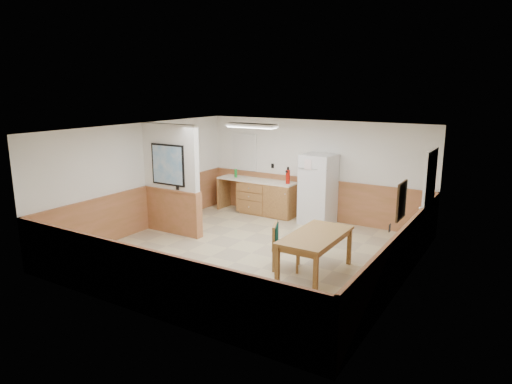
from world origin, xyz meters
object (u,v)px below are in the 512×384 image
Objects in this scene: fire_extinguisher at (288,176)px; dining_bench at (388,268)px; dining_table at (316,239)px; soap_bottle at (236,173)px; refrigerator at (318,189)px; dining_chair at (282,243)px.

dining_bench is at bearing -57.66° from fire_extinguisher.
soap_bottle is (-3.68, 2.94, 0.36)m from dining_table.
refrigerator is 3.18m from dining_table.
dining_chair is (-0.65, -0.07, -0.16)m from dining_table.
dining_bench is 5.74m from soap_bottle.
dining_table is at bearing -38.58° from soap_bottle.
soap_bottle is at bearing 147.98° from dining_bench.
refrigerator is 4.03× the size of fire_extinguisher.
fire_extinguisher is at bearing 137.60° from dining_bench.
dining_chair is 3.72× the size of soap_bottle.
refrigerator is at bearing -19.43° from fire_extinguisher.
refrigerator is 3.82m from dining_bench.
dining_table is 0.67m from dining_chair.
refrigerator is 3.07m from dining_chair.
dining_bench is at bearing 4.46° from dining_table.
refrigerator reaches higher than dining_bench.
dining_chair is at bearing -174.07° from dining_table.
soap_bottle is (-2.42, 0.02, 0.16)m from refrigerator.
soap_bottle reaches higher than dining_table.
fire_extinguisher is (-3.37, 2.85, 0.74)m from dining_bench.
dining_table is 3.65m from fire_extinguisher.
fire_extinguisher is (-1.45, 3.01, 0.59)m from dining_chair.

